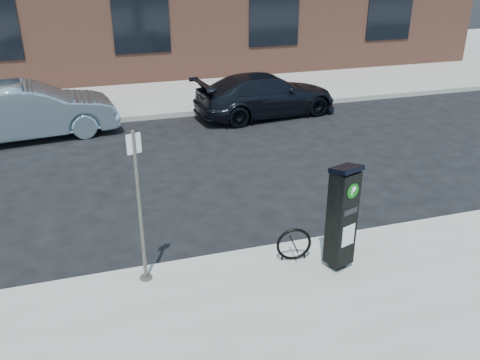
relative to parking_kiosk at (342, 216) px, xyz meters
name	(u,v)px	position (x,y,z in m)	size (l,w,h in m)	color
ground	(242,259)	(-1.29, 0.85, -1.03)	(120.00, 120.00, 0.00)	black
sidewalk_far	(139,74)	(-1.29, 14.85, -0.96)	(60.00, 12.00, 0.15)	gray
curb_near	(243,255)	(-1.29, 0.83, -0.96)	(60.00, 0.12, 0.16)	#9E9B93
curb_far	(163,116)	(-1.29, 8.87, -0.96)	(60.00, 0.12, 0.16)	#9E9B93
parking_kiosk	(342,216)	(0.00, 0.00, 0.00)	(0.49, 0.46, 1.72)	black
sign_pole	(140,210)	(-2.91, 0.55, 0.28)	(0.20, 0.19, 2.35)	#605A55
bike_rack	(294,244)	(-0.59, 0.38, -0.61)	(0.57, 0.12, 0.56)	black
car_silver	(29,111)	(-4.95, 8.20, -0.30)	(1.56, 4.48, 1.48)	#889FAD
car_dark	(266,95)	(1.77, 8.25, -0.40)	(1.79, 4.41, 1.28)	black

